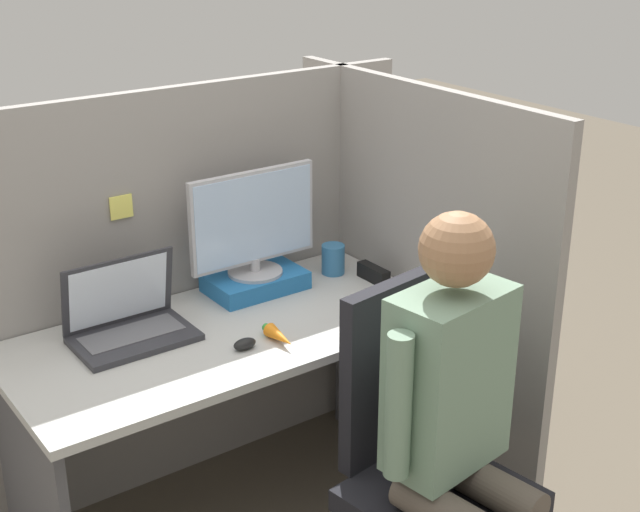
{
  "coord_description": "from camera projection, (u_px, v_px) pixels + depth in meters",
  "views": [
    {
      "loc": [
        -1.26,
        -1.92,
        2.03
      ],
      "look_at": [
        0.25,
        0.17,
        0.98
      ],
      "focal_mm": 50.0,
      "sensor_mm": 36.0,
      "label": 1
    }
  ],
  "objects": [
    {
      "name": "coffee_mug",
      "position": [
        333.0,
        259.0,
        3.27
      ],
      "size": [
        0.09,
        0.09,
        0.11
      ],
      "color": "teal",
      "rests_on": "desk"
    },
    {
      "name": "cubicle_panel_right",
      "position": [
        412.0,
        283.0,
        3.22
      ],
      "size": [
        0.04,
        1.31,
        1.45
      ],
      "color": "gray",
      "rests_on": "ground"
    },
    {
      "name": "carrot_toy",
      "position": [
        280.0,
        337.0,
        2.77
      ],
      "size": [
        0.05,
        0.15,
        0.05
      ],
      "color": "orange",
      "rests_on": "desk"
    },
    {
      "name": "desk",
      "position": [
        229.0,
        378.0,
        2.94
      ],
      "size": [
        1.42,
        0.68,
        0.73
      ],
      "color": "#B7B7B2",
      "rests_on": "ground"
    },
    {
      "name": "laptop",
      "position": [
        129.0,
        324.0,
        2.79
      ],
      "size": [
        0.37,
        0.24,
        0.26
      ],
      "color": "#2D2D33",
      "rests_on": "desk"
    },
    {
      "name": "stapler",
      "position": [
        373.0,
        274.0,
        3.22
      ],
      "size": [
        0.04,
        0.14,
        0.06
      ],
      "color": "black",
      "rests_on": "desk"
    },
    {
      "name": "mouse",
      "position": [
        245.0,
        344.0,
        2.74
      ],
      "size": [
        0.08,
        0.04,
        0.03
      ],
      "color": "black",
      "rests_on": "desk"
    },
    {
      "name": "person",
      "position": [
        459.0,
        410.0,
        2.4
      ],
      "size": [
        0.48,
        0.47,
        1.29
      ],
      "color": "brown",
      "rests_on": "ground"
    },
    {
      "name": "paper_box",
      "position": [
        255.0,
        282.0,
        3.14
      ],
      "size": [
        0.34,
        0.22,
        0.06
      ],
      "color": "#236BAD",
      "rests_on": "desk"
    },
    {
      "name": "office_chair",
      "position": [
        422.0,
        454.0,
        2.62
      ],
      "size": [
        0.54,
        0.57,
        1.0
      ],
      "color": "black",
      "rests_on": "ground"
    },
    {
      "name": "cubicle_panel_back",
      "position": [
        175.0,
        292.0,
        3.15
      ],
      "size": [
        1.92,
        0.05,
        1.45
      ],
      "color": "gray",
      "rests_on": "ground"
    },
    {
      "name": "monitor",
      "position": [
        253.0,
        223.0,
        3.06
      ],
      "size": [
        0.48,
        0.19,
        0.37
      ],
      "color": "#B2B2B7",
      "rests_on": "paper_box"
    }
  ]
}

